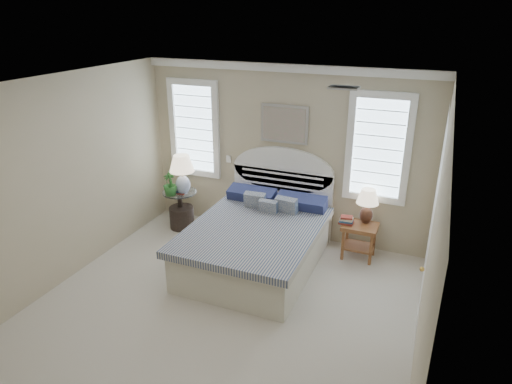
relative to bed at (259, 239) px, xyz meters
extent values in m
cube|color=beige|center=(0.00, -1.46, -0.39)|extent=(4.50, 5.00, 0.01)
cube|color=silver|center=(0.00, -1.46, 2.31)|extent=(4.50, 5.00, 0.01)
cube|color=#B8AB8A|center=(0.00, 1.04, 0.96)|extent=(4.50, 0.02, 2.70)
cube|color=#B8AB8A|center=(-2.25, -1.46, 0.96)|extent=(0.02, 5.00, 2.70)
cube|color=#B8AB8A|center=(2.25, -1.46, 0.96)|extent=(0.02, 5.00, 2.70)
cube|color=white|center=(0.00, 1.00, 2.25)|extent=(4.50, 0.08, 0.12)
cube|color=#B2B2B2|center=(1.20, -0.66, 2.29)|extent=(0.30, 0.20, 0.02)
cube|color=white|center=(-0.95, 1.03, 0.76)|extent=(0.08, 0.01, 0.12)
cube|color=#C2E2F6|center=(-1.55, 1.02, 1.21)|extent=(0.90, 0.06, 1.60)
cube|color=#C2E2F6|center=(1.40, 1.02, 1.21)|extent=(0.90, 0.06, 1.60)
cube|color=silver|center=(0.00, 1.00, 1.43)|extent=(0.74, 0.04, 0.58)
cube|color=white|center=(2.23, -0.26, 0.81)|extent=(0.02, 1.80, 2.40)
cube|color=silver|center=(0.00, -0.13, -0.11)|extent=(1.60, 2.10, 0.55)
cube|color=navy|center=(0.00, -0.18, 0.20)|extent=(1.72, 2.15, 0.10)
cube|color=white|center=(0.00, 0.98, 0.16)|extent=(1.62, 0.08, 1.10)
cube|color=navy|center=(-0.40, 0.70, 0.34)|extent=(0.75, 0.31, 0.23)
cube|color=navy|center=(0.40, 0.70, 0.34)|extent=(0.75, 0.31, 0.23)
cube|color=navy|center=(-0.25, 0.47, 0.32)|extent=(0.33, 0.20, 0.34)
cube|color=navy|center=(0.25, 0.47, 0.32)|extent=(0.33, 0.20, 0.34)
cube|color=navy|center=(0.00, 0.37, 0.30)|extent=(0.28, 0.14, 0.29)
cylinder|color=black|center=(-1.65, 0.59, -0.37)|extent=(0.32, 0.32, 0.03)
cylinder|color=black|center=(-1.65, 0.59, -0.09)|extent=(0.08, 0.08, 0.60)
cylinder|color=silver|center=(-1.65, 0.59, 0.23)|extent=(0.56, 0.56, 0.02)
cube|color=brown|center=(1.30, 0.69, 0.11)|extent=(0.50, 0.40, 0.06)
cube|color=brown|center=(1.30, 0.69, -0.21)|extent=(0.44, 0.34, 0.03)
cube|color=brown|center=(1.10, 0.54, -0.15)|extent=(0.04, 0.04, 0.47)
cube|color=brown|center=(1.10, 0.84, -0.15)|extent=(0.04, 0.04, 0.47)
cube|color=brown|center=(1.50, 0.54, -0.15)|extent=(0.04, 0.04, 0.47)
cube|color=brown|center=(1.50, 0.84, -0.15)|extent=(0.04, 0.04, 0.47)
cylinder|color=black|center=(-1.62, 0.56, -0.20)|extent=(0.53, 0.53, 0.37)
cylinder|color=white|center=(-1.55, 0.56, 0.26)|extent=(0.17, 0.17, 0.03)
ellipsoid|color=white|center=(-1.55, 0.56, 0.39)|extent=(0.32, 0.32, 0.31)
cylinder|color=gold|center=(-1.55, 0.56, 0.58)|extent=(0.04, 0.04, 0.11)
cylinder|color=black|center=(1.35, 0.82, 0.16)|extent=(0.11, 0.11, 0.03)
ellipsoid|color=black|center=(1.35, 0.82, 0.26)|extent=(0.20, 0.20, 0.24)
cylinder|color=gold|center=(1.35, 0.82, 0.41)|extent=(0.03, 0.03, 0.09)
imported|color=#356829|center=(-1.70, 0.41, 0.44)|extent=(0.28, 0.28, 0.40)
cube|color=maroon|center=(-1.58, 0.54, 0.25)|extent=(0.16, 0.12, 0.02)
cube|color=navy|center=(-1.58, 0.54, 0.28)|extent=(0.15, 0.12, 0.02)
cube|color=maroon|center=(1.10, 0.66, 0.16)|extent=(0.21, 0.16, 0.03)
cube|color=navy|center=(1.10, 0.66, 0.19)|extent=(0.20, 0.15, 0.03)
cube|color=beige|center=(1.10, 0.66, 0.22)|extent=(0.19, 0.14, 0.03)
cube|color=maroon|center=(1.10, 0.66, 0.24)|extent=(0.18, 0.13, 0.03)
camera|label=1|loc=(2.17, -5.34, 3.05)|focal=32.00mm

